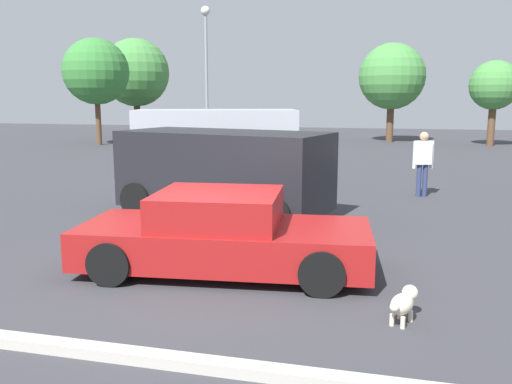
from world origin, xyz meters
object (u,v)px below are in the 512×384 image
Objects in this scene: dog at (404,302)px; pedestrian at (423,158)px; sedan_foreground at (223,235)px; suv_dark at (224,171)px; van_white at (216,144)px; light_post_near at (206,55)px.

pedestrian is (0.67, 8.64, 0.80)m from dog.
sedan_foreground is 0.93× the size of suv_dark.
van_white is 10.44m from light_post_near.
sedan_foreground is 0.87× the size of van_white.
van_white is (-2.78, 8.17, 0.65)m from sedan_foreground.
suv_dark reaches higher than pedestrian.
pedestrian is at bearing -126.13° from suv_dark.
sedan_foreground is 0.66× the size of light_post_near.
light_post_near reaches higher than sedan_foreground.
dog is 10.98m from van_white.
suv_dark is at bearing 110.62° from pedestrian.
sedan_foreground is 8.66m from van_white.
dog is 0.12× the size of suv_dark.
light_post_near is at bearing 24.27° from pedestrian.
dog is at bearing 156.32° from pedestrian.
pedestrian is at bearing 59.72° from sedan_foreground.
pedestrian is 0.25× the size of light_post_near.
dog is 21.20m from light_post_near.
light_post_near reaches higher than dog.
van_white is at bearing -55.85° from suv_dark.
light_post_near is (-5.15, 13.80, 3.58)m from suv_dark.
van_white is (-5.45, 9.49, 0.98)m from dog.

